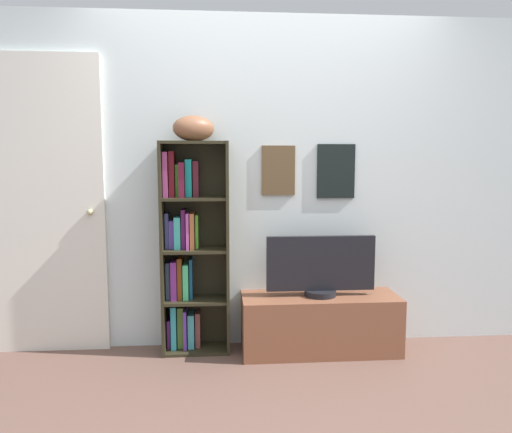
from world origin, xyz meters
TOP-DOWN VIEW (x-y plane):
  - ground at (0.00, 0.00)m, footprint 5.20×5.20m
  - back_wall at (0.00, 1.13)m, footprint 4.80×0.08m
  - bookshelf at (-0.55, 1.01)m, footprint 0.46×0.24m
  - football at (-0.50, 0.98)m, footprint 0.33×0.27m
  - tv_stand at (0.36, 0.90)m, footprint 1.09×0.39m
  - television at (0.36, 0.90)m, footprint 0.75×0.22m
  - door at (-1.52, 1.08)m, footprint 0.79×0.09m

SIDE VIEW (x-z plane):
  - ground at x=0.00m, z-range -0.04..0.00m
  - tv_stand at x=0.36m, z-range 0.00..0.40m
  - television at x=0.36m, z-range 0.40..0.82m
  - bookshelf at x=-0.55m, z-range -0.01..1.45m
  - door at x=-1.52m, z-range 0.00..2.05m
  - back_wall at x=0.00m, z-range 0.00..2.35m
  - football at x=-0.50m, z-range 1.47..1.64m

